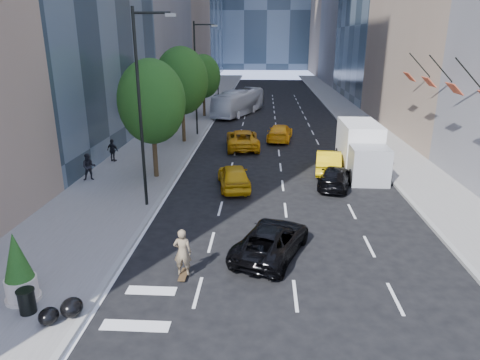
# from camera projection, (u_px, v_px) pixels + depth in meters

# --- Properties ---
(ground) EXTENTS (160.00, 160.00, 0.00)m
(ground) POSITION_uv_depth(u_px,v_px,m) (267.00, 244.00, 19.07)
(ground) COLOR black
(ground) RESTS_ON ground
(sidewalk_left) EXTENTS (6.00, 120.00, 0.15)m
(sidewalk_left) POSITION_uv_depth(u_px,v_px,m) (186.00, 119.00, 47.96)
(sidewalk_left) COLOR slate
(sidewalk_left) RESTS_ON ground
(sidewalk_right) EXTENTS (4.00, 120.00, 0.15)m
(sidewalk_right) POSITION_uv_depth(u_px,v_px,m) (357.00, 121.00, 46.93)
(sidewalk_right) COLOR slate
(sidewalk_right) RESTS_ON ground
(lamp_near) EXTENTS (2.13, 0.22, 10.00)m
(lamp_near) POSITION_uv_depth(u_px,v_px,m) (143.00, 99.00, 21.37)
(lamp_near) COLOR black
(lamp_near) RESTS_ON sidewalk_left
(lamp_far) EXTENTS (2.13, 0.22, 10.00)m
(lamp_far) POSITION_uv_depth(u_px,v_px,m) (197.00, 72.00, 38.43)
(lamp_far) COLOR black
(lamp_far) RESTS_ON sidewalk_left
(tree_near) EXTENTS (4.20, 4.20, 7.46)m
(tree_near) POSITION_uv_depth(u_px,v_px,m) (152.00, 102.00, 26.42)
(tree_near) COLOR #2E2212
(tree_near) RESTS_ON sidewalk_left
(tree_mid) EXTENTS (4.50, 4.50, 7.99)m
(tree_mid) POSITION_uv_depth(u_px,v_px,m) (182.00, 81.00, 35.79)
(tree_mid) COLOR #2E2212
(tree_mid) RESTS_ON sidewalk_left
(tree_far) EXTENTS (3.90, 3.90, 6.92)m
(tree_far) POSITION_uv_depth(u_px,v_px,m) (203.00, 76.00, 48.33)
(tree_far) COLOR #2E2212
(tree_far) RESTS_ON sidewalk_left
(traffic_signal) EXTENTS (2.48, 0.53, 5.20)m
(traffic_signal) POSITION_uv_depth(u_px,v_px,m) (218.00, 74.00, 55.99)
(traffic_signal) COLOR black
(traffic_signal) RESTS_ON sidewalk_left
(facade_flags) EXTENTS (1.85, 13.30, 2.05)m
(facade_flags) POSITION_uv_depth(u_px,v_px,m) (443.00, 82.00, 26.02)
(facade_flags) COLOR black
(facade_flags) RESTS_ON ground
(skateboarder) EXTENTS (0.69, 0.45, 1.87)m
(skateboarder) POSITION_uv_depth(u_px,v_px,m) (183.00, 255.00, 16.11)
(skateboarder) COLOR #746348
(skateboarder) RESTS_ON ground
(black_sedan_lincoln) EXTENTS (3.79, 5.32, 1.35)m
(black_sedan_lincoln) POSITION_uv_depth(u_px,v_px,m) (272.00, 240.00, 17.90)
(black_sedan_lincoln) COLOR black
(black_sedan_lincoln) RESTS_ON ground
(black_sedan_mercedes) EXTENTS (2.85, 4.72, 1.28)m
(black_sedan_mercedes) POSITION_uv_depth(u_px,v_px,m) (335.00, 177.00, 26.22)
(black_sedan_mercedes) COLOR black
(black_sedan_mercedes) RESTS_ON ground
(taxi_a) EXTENTS (2.51, 4.65, 1.50)m
(taxi_a) POSITION_uv_depth(u_px,v_px,m) (234.00, 176.00, 25.96)
(taxi_a) COLOR #D1960B
(taxi_a) RESTS_ON ground
(taxi_b) EXTENTS (2.20, 4.80, 1.52)m
(taxi_b) POSITION_uv_depth(u_px,v_px,m) (328.00, 161.00, 29.11)
(taxi_b) COLOR #DFB30B
(taxi_b) RESTS_ON ground
(taxi_c) EXTENTS (3.12, 5.81, 1.55)m
(taxi_c) POSITION_uv_depth(u_px,v_px,m) (242.00, 139.00, 35.44)
(taxi_c) COLOR orange
(taxi_c) RESTS_ON ground
(taxi_d) EXTENTS (2.64, 5.16, 1.43)m
(taxi_d) POSITION_uv_depth(u_px,v_px,m) (280.00, 132.00, 38.20)
(taxi_d) COLOR #FFA90D
(taxi_d) RESTS_ON ground
(city_bus) EXTENTS (5.90, 10.71, 2.93)m
(city_bus) POSITION_uv_depth(u_px,v_px,m) (239.00, 102.00, 50.88)
(city_bus) COLOR white
(city_bus) RESTS_ON ground
(box_truck) EXTENTS (2.50, 6.77, 3.23)m
(box_truck) POSITION_uv_depth(u_px,v_px,m) (361.00, 148.00, 28.92)
(box_truck) COLOR silver
(box_truck) RESTS_ON ground
(pedestrian_a) EXTENTS (1.00, 0.89, 1.72)m
(pedestrian_a) POSITION_uv_depth(u_px,v_px,m) (89.00, 167.00, 26.90)
(pedestrian_a) COLOR black
(pedestrian_a) RESTS_ON sidewalk_left
(pedestrian_b) EXTENTS (1.04, 0.72, 1.64)m
(pedestrian_b) POSITION_uv_depth(u_px,v_px,m) (113.00, 150.00, 31.06)
(pedestrian_b) COLOR black
(pedestrian_b) RESTS_ON sidewalk_left
(trash_can) EXTENTS (0.53, 0.53, 0.80)m
(trash_can) POSITION_uv_depth(u_px,v_px,m) (27.00, 302.00, 13.92)
(trash_can) COLOR black
(trash_can) RESTS_ON sidewalk_left
(planter_shrub) EXTENTS (1.05, 1.05, 2.51)m
(planter_shrub) POSITION_uv_depth(u_px,v_px,m) (18.00, 269.00, 14.37)
(planter_shrub) COLOR beige
(planter_shrub) RESTS_ON sidewalk_left
(garbage_bags) EXTENTS (1.22, 1.17, 0.60)m
(garbage_bags) POSITION_uv_depth(u_px,v_px,m) (63.00, 311.00, 13.65)
(garbage_bags) COLOR black
(garbage_bags) RESTS_ON sidewalk_left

